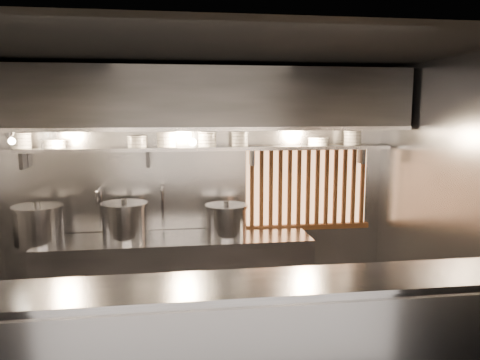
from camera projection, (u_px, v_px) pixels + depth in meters
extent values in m
plane|color=black|center=(209.00, 50.00, 3.89)|extent=(4.50, 4.50, 0.00)
plane|color=gray|center=(201.00, 188.00, 5.56)|extent=(4.50, 0.00, 4.50)
plane|color=gray|center=(449.00, 207.00, 4.41)|extent=(0.00, 3.00, 3.00)
cube|color=#9B9BA0|center=(223.00, 285.00, 3.20)|extent=(4.50, 0.56, 0.03)
cube|color=#9B9BA0|center=(177.00, 276.00, 5.29)|extent=(3.00, 0.70, 0.90)
cube|color=#9B9BA0|center=(201.00, 148.00, 5.31)|extent=(4.40, 0.34, 0.04)
cube|color=#2D2D30|center=(202.00, 99.00, 5.02)|extent=(4.40, 0.80, 0.65)
cube|color=#9B9BA0|center=(205.00, 129.00, 4.67)|extent=(4.40, 0.03, 0.04)
cube|color=#FFB272|center=(307.00, 187.00, 5.73)|extent=(1.50, 0.02, 0.92)
cube|color=brown|center=(309.00, 147.00, 5.61)|extent=(1.56, 0.06, 0.06)
cube|color=brown|center=(307.00, 227.00, 5.75)|extent=(1.56, 0.06, 0.06)
cube|color=brown|center=(252.00, 189.00, 5.58)|extent=(0.04, 0.04, 0.92)
cube|color=brown|center=(261.00, 189.00, 5.59)|extent=(0.04, 0.04, 0.92)
cube|color=brown|center=(271.00, 188.00, 5.61)|extent=(0.04, 0.04, 0.92)
cube|color=brown|center=(280.00, 188.00, 5.63)|extent=(0.04, 0.04, 0.92)
cube|color=brown|center=(290.00, 188.00, 5.64)|extent=(0.04, 0.04, 0.92)
cube|color=brown|center=(299.00, 188.00, 5.66)|extent=(0.04, 0.04, 0.92)
cube|color=brown|center=(308.00, 188.00, 5.68)|extent=(0.04, 0.04, 0.92)
cube|color=brown|center=(317.00, 187.00, 5.69)|extent=(0.04, 0.04, 0.92)
cube|color=brown|center=(326.00, 187.00, 5.71)|extent=(0.04, 0.04, 0.92)
cube|color=brown|center=(335.00, 187.00, 5.73)|extent=(0.04, 0.04, 0.92)
cube|color=brown|center=(344.00, 187.00, 5.74)|extent=(0.04, 0.04, 0.92)
cube|color=brown|center=(353.00, 187.00, 5.76)|extent=(0.04, 0.04, 0.92)
cube|color=brown|center=(362.00, 186.00, 5.77)|extent=(0.04, 0.04, 0.92)
cylinder|color=silver|center=(101.00, 208.00, 5.38)|extent=(0.03, 0.03, 0.48)
sphere|color=silver|center=(100.00, 188.00, 5.34)|extent=(0.04, 0.04, 0.04)
cylinder|color=silver|center=(98.00, 190.00, 5.21)|extent=(0.03, 0.26, 0.03)
sphere|color=silver|center=(97.00, 192.00, 5.09)|extent=(0.04, 0.04, 0.04)
cylinder|color=silver|center=(97.00, 198.00, 5.10)|extent=(0.03, 0.03, 0.14)
cylinder|color=silver|center=(163.00, 207.00, 5.48)|extent=(0.03, 0.03, 0.48)
sphere|color=silver|center=(162.00, 187.00, 5.44)|extent=(0.04, 0.04, 0.04)
cylinder|color=silver|center=(162.00, 188.00, 5.31)|extent=(0.03, 0.26, 0.03)
sphere|color=silver|center=(162.00, 190.00, 5.19)|extent=(0.04, 0.04, 0.04)
cylinder|color=silver|center=(162.00, 196.00, 5.20)|extent=(0.03, 0.03, 0.14)
cone|color=#9B9BA0|center=(9.00, 135.00, 4.56)|extent=(0.25, 0.27, 0.20)
sphere|color=#FFE0B2|center=(12.00, 141.00, 4.55)|extent=(0.07, 0.07, 0.07)
cylinder|color=#2D2D30|center=(12.00, 126.00, 4.64)|extent=(0.02, 0.22, 0.02)
cylinder|color=#2D2D30|center=(192.00, 135.00, 5.16)|extent=(0.01, 0.01, 0.12)
sphere|color=#FFE0B2|center=(193.00, 142.00, 5.17)|extent=(0.09, 0.09, 0.09)
cylinder|color=#9B9BA0|center=(39.00, 226.00, 4.97)|extent=(0.51, 0.51, 0.38)
cylinder|color=#9B9BA0|center=(37.00, 207.00, 4.94)|extent=(0.54, 0.54, 0.03)
cylinder|color=#2D2D30|center=(37.00, 204.00, 4.94)|extent=(0.06, 0.06, 0.04)
cylinder|color=#9B9BA0|center=(125.00, 222.00, 5.14)|extent=(0.55, 0.55, 0.38)
cylinder|color=#9B9BA0|center=(124.00, 204.00, 5.11)|extent=(0.58, 0.58, 0.03)
cylinder|color=#2D2D30|center=(124.00, 201.00, 5.10)|extent=(0.06, 0.06, 0.04)
cylinder|color=#9B9BA0|center=(226.00, 222.00, 5.26)|extent=(0.52, 0.52, 0.33)
cylinder|color=#9B9BA0|center=(226.00, 206.00, 5.23)|extent=(0.56, 0.56, 0.03)
cylinder|color=#2D2D30|center=(226.00, 203.00, 5.23)|extent=(0.06, 0.06, 0.04)
cylinder|color=white|center=(21.00, 147.00, 5.03)|extent=(0.21, 0.21, 0.03)
cylinder|color=white|center=(21.00, 143.00, 5.03)|extent=(0.21, 0.21, 0.03)
cylinder|color=white|center=(21.00, 140.00, 5.02)|extent=(0.21, 0.21, 0.03)
cylinder|color=white|center=(21.00, 136.00, 5.02)|extent=(0.21, 0.21, 0.03)
cylinder|color=white|center=(20.00, 133.00, 5.01)|extent=(0.22, 0.22, 0.01)
cylinder|color=white|center=(55.00, 146.00, 5.08)|extent=(0.23, 0.23, 0.03)
cylinder|color=white|center=(55.00, 143.00, 5.08)|extent=(0.23, 0.23, 0.03)
cylinder|color=white|center=(54.00, 140.00, 5.07)|extent=(0.24, 0.24, 0.01)
cylinder|color=white|center=(137.00, 146.00, 5.21)|extent=(0.20, 0.20, 0.03)
cylinder|color=white|center=(137.00, 142.00, 5.20)|extent=(0.20, 0.20, 0.03)
cylinder|color=white|center=(137.00, 139.00, 5.19)|extent=(0.20, 0.20, 0.03)
cylinder|color=white|center=(137.00, 136.00, 5.19)|extent=(0.22, 0.22, 0.01)
cylinder|color=white|center=(167.00, 145.00, 5.25)|extent=(0.21, 0.21, 0.03)
cylinder|color=white|center=(167.00, 142.00, 5.25)|extent=(0.21, 0.21, 0.03)
cylinder|color=white|center=(166.00, 138.00, 5.24)|extent=(0.21, 0.21, 0.03)
cylinder|color=white|center=(166.00, 135.00, 5.24)|extent=(0.21, 0.21, 0.03)
cylinder|color=white|center=(166.00, 133.00, 5.23)|extent=(0.23, 0.23, 0.01)
cylinder|color=white|center=(207.00, 145.00, 5.32)|extent=(0.20, 0.20, 0.03)
cylinder|color=white|center=(207.00, 141.00, 5.31)|extent=(0.20, 0.20, 0.03)
cylinder|color=white|center=(207.00, 138.00, 5.31)|extent=(0.20, 0.20, 0.03)
cylinder|color=white|center=(207.00, 135.00, 5.30)|extent=(0.20, 0.20, 0.03)
cylinder|color=white|center=(207.00, 132.00, 5.30)|extent=(0.22, 0.22, 0.01)
cylinder|color=white|center=(240.00, 145.00, 5.37)|extent=(0.18, 0.18, 0.03)
cylinder|color=white|center=(240.00, 141.00, 5.36)|extent=(0.18, 0.18, 0.03)
cylinder|color=white|center=(240.00, 138.00, 5.36)|extent=(0.18, 0.18, 0.03)
cylinder|color=white|center=(240.00, 135.00, 5.35)|extent=(0.18, 0.18, 0.03)
cylinder|color=white|center=(240.00, 132.00, 5.35)|extent=(0.20, 0.20, 0.01)
cylinder|color=white|center=(318.00, 144.00, 5.50)|extent=(0.23, 0.23, 0.03)
cylinder|color=white|center=(318.00, 140.00, 5.50)|extent=(0.23, 0.23, 0.03)
cylinder|color=white|center=(318.00, 138.00, 5.49)|extent=(0.24, 0.24, 0.01)
cylinder|color=white|center=(352.00, 143.00, 5.56)|extent=(0.20, 0.20, 0.03)
cylinder|color=white|center=(352.00, 140.00, 5.56)|extent=(0.20, 0.20, 0.03)
cylinder|color=white|center=(353.00, 137.00, 5.55)|extent=(0.20, 0.20, 0.03)
cylinder|color=white|center=(353.00, 134.00, 5.54)|extent=(0.20, 0.20, 0.03)
cylinder|color=white|center=(353.00, 131.00, 5.54)|extent=(0.21, 0.21, 0.01)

